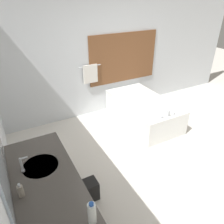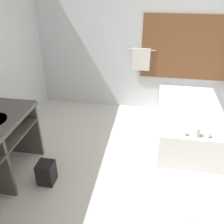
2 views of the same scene
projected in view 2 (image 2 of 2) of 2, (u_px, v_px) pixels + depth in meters
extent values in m
plane|color=silver|center=(149.00, 193.00, 3.02)|extent=(16.00, 16.00, 0.00)
cube|color=silver|center=(160.00, 38.00, 4.28)|extent=(7.40, 0.06, 2.70)
cube|color=brown|center=(192.00, 48.00, 4.23)|extent=(1.70, 0.02, 1.10)
cylinder|color=silver|center=(142.00, 50.00, 4.36)|extent=(0.50, 0.02, 0.02)
cube|color=silver|center=(141.00, 60.00, 4.43)|extent=(0.32, 0.04, 0.40)
cube|color=#4C4742|center=(20.00, 129.00, 3.51)|extent=(0.60, 0.04, 0.82)
cylinder|color=silver|center=(4.00, 127.00, 3.04)|extent=(0.13, 0.44, 0.13)
cube|color=white|center=(188.00, 122.00, 3.96)|extent=(0.95, 1.72, 0.51)
ellipsoid|color=white|center=(189.00, 117.00, 3.91)|extent=(0.68, 1.24, 0.30)
cube|color=silver|center=(198.00, 132.00, 3.15)|extent=(0.04, 0.07, 0.12)
sphere|color=silver|center=(186.00, 133.00, 3.19)|extent=(0.06, 0.06, 0.06)
sphere|color=silver|center=(209.00, 135.00, 3.15)|extent=(0.06, 0.06, 0.06)
cube|color=black|center=(46.00, 173.00, 3.12)|extent=(0.20, 0.20, 0.29)
cube|color=white|center=(211.00, 202.00, 2.90)|extent=(0.59, 0.67, 0.02)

